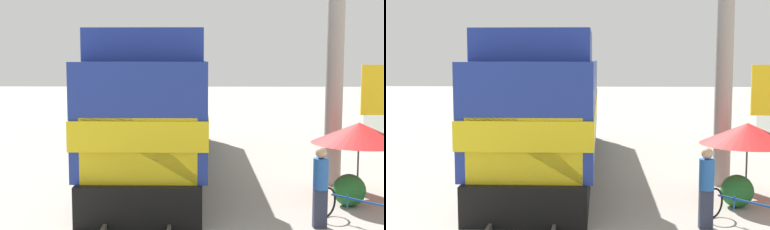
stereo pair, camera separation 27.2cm
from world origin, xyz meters
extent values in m
plane|color=gray|center=(0.00, 0.00, 0.00)|extent=(120.00, 120.00, 0.00)
cube|color=#4C4742|center=(-0.72, 0.00, 0.07)|extent=(0.08, 34.01, 0.15)
cube|color=#4C4742|center=(0.72, 0.00, 0.07)|extent=(0.08, 34.01, 0.15)
cube|color=black|center=(0.00, 4.63, 0.48)|extent=(2.89, 14.38, 0.96)
cube|color=navy|center=(0.00, 4.63, 2.35)|extent=(3.14, 13.80, 2.78)
cube|color=yellow|center=(0.00, 4.63, 2.07)|extent=(3.18, 13.95, 0.70)
cube|color=yellow|center=(0.00, -1.27, 1.73)|extent=(2.67, 2.01, 1.53)
cube|color=navy|center=(0.00, 0.31, 4.15)|extent=(2.95, 3.16, 0.81)
cylinder|color=#9E998E|center=(5.40, 1.99, 5.07)|extent=(0.52, 0.52, 10.14)
cylinder|color=#4C4C4C|center=(5.68, 0.31, 0.98)|extent=(0.05, 0.05, 1.96)
cone|color=red|center=(5.68, 0.31, 1.82)|extent=(2.55, 2.55, 0.57)
sphere|color=#236028|center=(5.26, -0.43, 0.42)|extent=(0.84, 0.84, 0.84)
cube|color=#2D3347|center=(4.11, -2.24, 0.44)|extent=(0.30, 0.20, 0.89)
cylinder|color=#2659A5|center=(4.11, -2.24, 1.24)|extent=(0.34, 0.34, 0.70)
sphere|color=tan|center=(4.11, -2.24, 1.72)|extent=(0.26, 0.26, 0.26)
torus|color=black|center=(4.45, -1.46, 0.37)|extent=(0.58, 0.55, 0.74)
cube|color=#194C99|center=(5.03, -2.08, 0.59)|extent=(1.03, 1.09, 0.04)
cylinder|color=#194C99|center=(4.83, -1.86, 0.50)|extent=(0.04, 0.04, 0.31)
camera|label=1|loc=(1.44, -14.07, 3.80)|focal=50.00mm
camera|label=2|loc=(1.71, -14.07, 3.80)|focal=50.00mm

